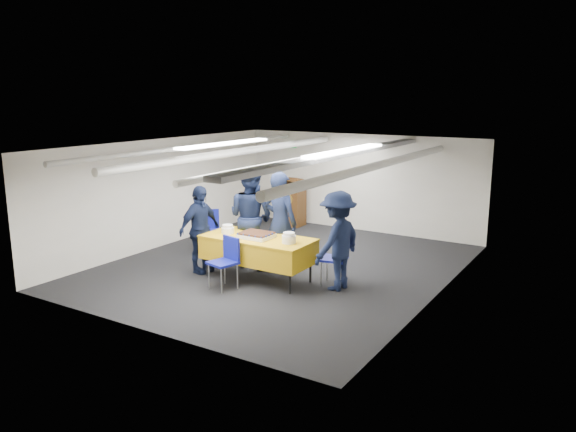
# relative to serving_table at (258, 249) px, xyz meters

# --- Properties ---
(ground) EXTENTS (7.00, 7.00, 0.00)m
(ground) POSITION_rel_serving_table_xyz_m (-0.06, 0.86, -0.56)
(ground) COLOR black
(ground) RESTS_ON ground
(room_shell) EXTENTS (6.00, 7.00, 2.30)m
(room_shell) POSITION_rel_serving_table_xyz_m (0.03, 1.27, 1.25)
(room_shell) COLOR silver
(room_shell) RESTS_ON ground
(serving_table) EXTENTS (1.97, 0.93, 0.77)m
(serving_table) POSITION_rel_serving_table_xyz_m (0.00, 0.00, 0.00)
(serving_table) COLOR black
(serving_table) RESTS_ON ground
(sheet_cake) EXTENTS (0.57, 0.44, 0.10)m
(sheet_cake) POSITION_rel_serving_table_xyz_m (-0.00, -0.05, 0.26)
(sheet_cake) COLOR white
(sheet_cake) RESTS_ON serving_table
(plate_stack_left) EXTENTS (0.23, 0.23, 0.16)m
(plate_stack_left) POSITION_rel_serving_table_xyz_m (-0.62, -0.05, 0.28)
(plate_stack_left) COLOR white
(plate_stack_left) RESTS_ON serving_table
(plate_stack_right) EXTENTS (0.24, 0.24, 0.18)m
(plate_stack_right) POSITION_rel_serving_table_xyz_m (0.67, -0.05, 0.30)
(plate_stack_right) COLOR white
(plate_stack_right) RESTS_ON serving_table
(podium) EXTENTS (0.62, 0.53, 1.25)m
(podium) POSITION_rel_serving_table_xyz_m (-1.66, 3.91, 0.05)
(podium) COLOR brown
(podium) RESTS_ON ground
(chair_near) EXTENTS (0.51, 0.51, 0.87)m
(chair_near) POSITION_rel_serving_table_xyz_m (-0.21, -0.62, -0.03)
(chair_near) COLOR gray
(chair_near) RESTS_ON ground
(chair_right) EXTENTS (0.49, 0.49, 0.87)m
(chair_right) POSITION_rel_serving_table_xyz_m (1.33, 0.49, -0.03)
(chair_right) COLOR gray
(chair_right) RESTS_ON ground
(chair_left) EXTENTS (0.59, 0.59, 0.87)m
(chair_left) POSITION_rel_serving_table_xyz_m (-1.89, 0.98, -0.03)
(chair_left) COLOR gray
(chair_left) RESTS_ON ground
(sailor_a) EXTENTS (0.70, 0.48, 1.87)m
(sailor_a) POSITION_rel_serving_table_xyz_m (0.11, 0.56, 0.38)
(sailor_a) COLOR black
(sailor_a) RESTS_ON ground
(sailor_b) EXTENTS (0.95, 0.75, 1.91)m
(sailor_b) POSITION_rel_serving_table_xyz_m (-0.57, 0.59, 0.40)
(sailor_b) COLOR black
(sailor_b) RESTS_ON ground
(sailor_c) EXTENTS (0.48, 0.97, 1.61)m
(sailor_c) POSITION_rel_serving_table_xyz_m (-1.15, -0.20, 0.24)
(sailor_c) COLOR black
(sailor_c) RESTS_ON ground
(sailor_d) EXTENTS (0.76, 1.15, 1.67)m
(sailor_d) POSITION_rel_serving_table_xyz_m (1.40, 0.30, 0.27)
(sailor_d) COLOR black
(sailor_d) RESTS_ON ground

